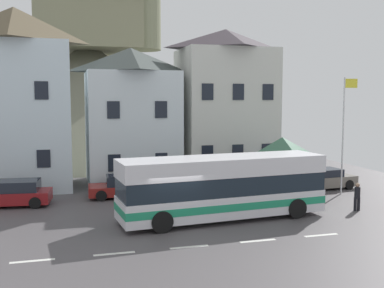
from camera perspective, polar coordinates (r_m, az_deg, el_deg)
ground_plane at (r=21.61m, az=-2.40°, el=-10.43°), size 40.00×60.00×0.07m
townhouse_00 at (r=32.04m, az=-21.06°, el=5.22°), size 6.78×5.37×11.82m
townhouse_01 at (r=32.47m, az=-7.58°, el=3.48°), size 6.14×5.88×9.48m
townhouse_02 at (r=33.78m, az=4.18°, el=4.86°), size 6.57×5.24×10.97m
hilltop_castle at (r=52.82m, az=-12.69°, el=6.13°), size 35.58×35.58×20.58m
transit_bus at (r=22.73m, az=3.86°, el=-5.47°), size 10.56×3.51×3.12m
bus_shelter at (r=27.33m, az=11.19°, el=-0.57°), size 3.60×3.60×3.72m
parked_car_00 at (r=31.54m, az=16.02°, el=-4.21°), size 4.40×2.19×1.34m
parked_car_01 at (r=28.21m, az=-8.29°, el=-5.24°), size 4.37×2.18×1.32m
parked_car_02 at (r=27.47m, az=-21.35°, el=-5.77°), size 4.25×2.35×1.43m
parked_car_03 at (r=29.91m, az=7.70°, el=-4.62°), size 4.10×2.13×1.29m
pedestrian_00 at (r=26.12m, az=11.71°, el=-5.78°), size 0.33×0.38×1.57m
pedestrian_01 at (r=26.02m, az=19.92°, el=-6.09°), size 0.35×0.30×1.50m
public_bench at (r=29.40m, az=8.87°, el=-5.14°), size 1.78×0.48×0.87m
flagpole at (r=29.89m, az=18.47°, el=2.00°), size 0.95×0.10×7.26m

